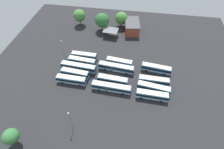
# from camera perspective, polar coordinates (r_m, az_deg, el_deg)

# --- Properties ---
(ground_plane) EXTENTS (112.24, 112.24, 0.00)m
(ground_plane) POSITION_cam_1_polar(r_m,az_deg,el_deg) (71.35, 0.97, -0.75)
(ground_plane) COLOR #28282B
(bus_row0_slot0) EXTENTS (12.13, 2.82, 3.34)m
(bus_row0_slot0) POSITION_cam_1_polar(r_m,az_deg,el_deg) (69.92, -13.56, -1.74)
(bus_row0_slot0) COLOR teal
(bus_row0_slot0) RESTS_ON ground_plane
(bus_row0_slot1) EXTENTS (11.88, 3.49, 3.34)m
(bus_row0_slot1) POSITION_cam_1_polar(r_m,az_deg,el_deg) (71.87, -12.35, 0.37)
(bus_row0_slot1) COLOR teal
(bus_row0_slot1) RESTS_ON ground_plane
(bus_row0_slot2) EXTENTS (15.45, 3.53, 3.34)m
(bus_row0_slot2) POSITION_cam_1_polar(r_m,az_deg,el_deg) (74.12, -11.27, 2.51)
(bus_row0_slot2) COLOR teal
(bus_row0_slot2) RESTS_ON ground_plane
(bus_row0_slot3) EXTENTS (12.48, 3.46, 3.34)m
(bus_row0_slot3) POSITION_cam_1_polar(r_m,az_deg,el_deg) (76.27, -10.07, 4.38)
(bus_row0_slot3) COLOR teal
(bus_row0_slot3) RESTS_ON ground_plane
(bus_row0_slot4) EXTENTS (11.65, 2.78, 3.34)m
(bus_row0_slot4) POSITION_cam_1_polar(r_m,az_deg,el_deg) (78.67, -9.36, 6.18)
(bus_row0_slot4) COLOR teal
(bus_row0_slot4) RESTS_ON ground_plane
(bus_row1_slot0) EXTENTS (15.41, 3.17, 3.34)m
(bus_row1_slot0) POSITION_cam_1_polar(r_m,az_deg,el_deg) (65.62, -0.31, -4.37)
(bus_row1_slot0) COLOR teal
(bus_row1_slot0) RESTS_ON ground_plane
(bus_row1_slot1) EXTENTS (12.31, 3.30, 3.34)m
(bus_row1_slot1) POSITION_cam_1_polar(r_m,az_deg,el_deg) (67.87, 0.22, -1.89)
(bus_row1_slot1) COLOR teal
(bus_row1_slot1) RESTS_ON ground_plane
(bus_row1_slot3) EXTENTS (15.48, 3.86, 3.34)m
(bus_row1_slot3) POSITION_cam_1_polar(r_m,az_deg,el_deg) (72.47, 1.37, 2.36)
(bus_row1_slot3) COLOR teal
(bus_row1_slot3) RESTS_ON ground_plane
(bus_row1_slot4) EXTENTS (11.79, 3.81, 3.34)m
(bus_row1_slot4) POSITION_cam_1_polar(r_m,az_deg,el_deg) (74.73, 2.47, 4.11)
(bus_row1_slot4) COLOR teal
(bus_row1_slot4) RESTS_ON ground_plane
(bus_row2_slot0) EXTENTS (11.98, 2.91, 3.34)m
(bus_row2_slot0) POSITION_cam_1_polar(r_m,az_deg,el_deg) (65.26, 13.36, -6.81)
(bus_row2_slot0) COLOR teal
(bus_row2_slot0) RESTS_ON ground_plane
(bus_row2_slot1) EXTENTS (12.89, 4.17, 3.34)m
(bus_row2_slot1) POSITION_cam_1_polar(r_m,az_deg,el_deg) (67.37, 13.84, -4.47)
(bus_row2_slot1) COLOR teal
(bus_row2_slot1) RESTS_ON ground_plane
(bus_row2_slot2) EXTENTS (12.26, 2.72, 3.34)m
(bus_row2_slot2) POSITION_cam_1_polar(r_m,az_deg,el_deg) (69.69, 13.88, -2.05)
(bus_row2_slot2) COLOR teal
(bus_row2_slot2) RESTS_ON ground_plane
(bus_row2_slot4) EXTENTS (12.73, 3.96, 3.34)m
(bus_row2_slot4) POSITION_cam_1_polar(r_m,az_deg,el_deg) (74.47, 14.65, 1.96)
(bus_row2_slot4) COLOR teal
(bus_row2_slot4) RESTS_ON ground_plane
(depot_building) EXTENTS (8.97, 12.86, 5.67)m
(depot_building) POSITION_cam_1_polar(r_m,az_deg,el_deg) (95.00, 6.75, 15.72)
(depot_building) COLOR #99422D
(depot_building) RESTS_ON ground_plane
(maintenance_shelter) EXTENTS (7.84, 6.23, 3.78)m
(maintenance_shelter) POSITION_cam_1_polar(r_m,az_deg,el_deg) (90.28, -0.46, 14.65)
(maintenance_shelter) COLOR slate
(maintenance_shelter) RESTS_ON ground_plane
(lamp_post_by_building) EXTENTS (0.56, 0.28, 9.69)m
(lamp_post_by_building) POSITION_cam_1_polar(r_m,az_deg,el_deg) (79.02, -16.08, 8.32)
(lamp_post_by_building) COLOR slate
(lamp_post_by_building) RESTS_ON ground_plane
(lamp_post_mid_lot) EXTENTS (0.56, 0.28, 9.29)m
(lamp_post_mid_lot) POSITION_cam_1_polar(r_m,az_deg,el_deg) (56.42, -13.73, -14.55)
(lamp_post_mid_lot) COLOR slate
(lamp_post_mid_lot) RESTS_ON ground_plane
(tree_west_edge) EXTENTS (6.58, 6.58, 8.91)m
(tree_west_edge) POSITION_cam_1_polar(r_m,az_deg,el_deg) (100.20, -10.97, 18.92)
(tree_west_edge) COLOR brown
(tree_west_edge) RESTS_ON ground_plane
(tree_north_edge) EXTENTS (4.77, 4.77, 7.47)m
(tree_north_edge) POSITION_cam_1_polar(r_m,az_deg,el_deg) (60.59, -30.98, -17.48)
(tree_north_edge) COLOR brown
(tree_north_edge) RESTS_ON ground_plane
(tree_northeast) EXTENTS (7.39, 7.39, 9.65)m
(tree_northeast) POSITION_cam_1_polar(r_m,az_deg,el_deg) (93.91, -3.39, 17.78)
(tree_northeast) COLOR brown
(tree_northeast) RESTS_ON ground_plane
(tree_northwest) EXTENTS (6.67, 6.67, 8.47)m
(tree_northwest) POSITION_cam_1_polar(r_m,az_deg,el_deg) (97.29, 3.15, 18.42)
(tree_northwest) COLOR brown
(tree_northwest) RESTS_ON ground_plane
(puddle_between_rows) EXTENTS (3.64, 3.64, 0.01)m
(puddle_between_rows) POSITION_cam_1_polar(r_m,az_deg,el_deg) (78.68, -0.30, 5.20)
(puddle_between_rows) COLOR black
(puddle_between_rows) RESTS_ON ground_plane
(puddle_near_shelter) EXTENTS (2.57, 2.57, 0.01)m
(puddle_near_shelter) POSITION_cam_1_polar(r_m,az_deg,el_deg) (71.56, -7.00, -1.04)
(puddle_near_shelter) COLOR black
(puddle_near_shelter) RESTS_ON ground_plane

